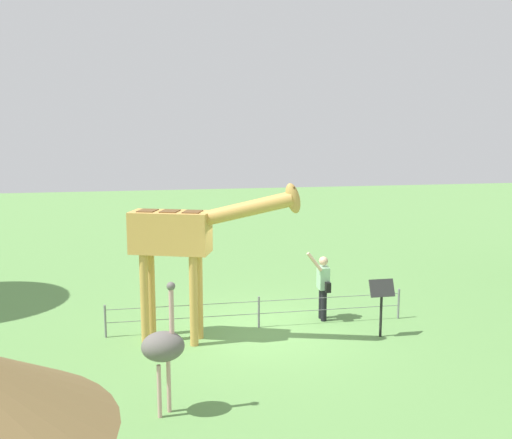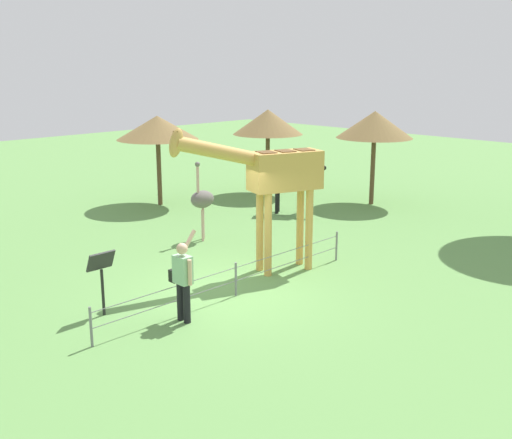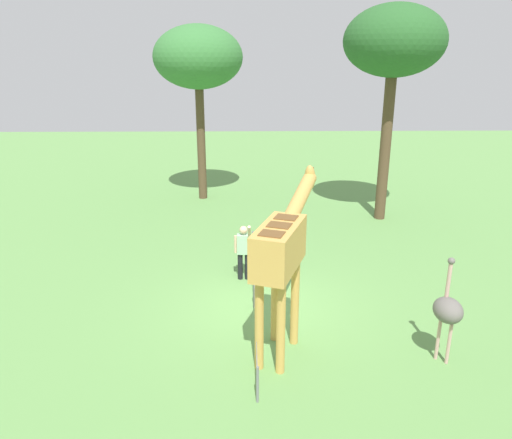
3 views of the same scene
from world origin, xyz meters
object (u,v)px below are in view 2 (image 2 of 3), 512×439
(zebra, at_px, (292,179))
(shade_hut_far, at_px, (375,125))
(info_sign, at_px, (101,270))
(visitor, at_px, (183,277))
(shade_hut_near, at_px, (157,128))
(giraffe, at_px, (274,177))
(shade_hut_aside, at_px, (268,122))
(ostrich, at_px, (202,199))

(zebra, xyz_separation_m, shade_hut_far, (-3.03, 1.09, 1.63))
(shade_hut_far, height_order, info_sign, shade_hut_far)
(visitor, bearing_deg, shade_hut_near, -124.07)
(zebra, height_order, shade_hut_near, shade_hut_near)
(giraffe, distance_m, info_sign, 4.57)
(shade_hut_near, distance_m, shade_hut_aside, 4.27)
(visitor, height_order, shade_hut_near, shade_hut_near)
(giraffe, distance_m, shade_hut_near, 8.17)
(ostrich, relative_size, shade_hut_aside, 0.71)
(zebra, bearing_deg, shade_hut_aside, -121.93)
(giraffe, bearing_deg, visitor, 13.43)
(shade_hut_far, xyz_separation_m, info_sign, (12.11, 2.02, -1.84))
(giraffe, bearing_deg, zebra, -142.42)
(shade_hut_aside, height_order, info_sign, shade_hut_aside)
(shade_hut_aside, bearing_deg, giraffe, 44.74)
(visitor, height_order, shade_hut_aside, shade_hut_aside)
(zebra, distance_m, info_sign, 9.61)
(shade_hut_far, distance_m, info_sign, 12.42)
(visitor, xyz_separation_m, shade_hut_far, (-11.17, -3.37, 1.89))
(giraffe, relative_size, visitor, 2.10)
(visitor, relative_size, shade_hut_near, 0.56)
(zebra, xyz_separation_m, shade_hut_aside, (-1.71, -2.75, 1.55))
(visitor, xyz_separation_m, ostrich, (-3.95, -4.08, 0.27))
(ostrich, xyz_separation_m, shade_hut_far, (-7.22, 0.70, 1.62))
(giraffe, relative_size, zebra, 2.20)
(visitor, bearing_deg, zebra, -151.24)
(ostrich, bearing_deg, giraffe, 80.16)
(giraffe, height_order, info_sign, giraffe)
(zebra, height_order, shade_hut_aside, shade_hut_aside)
(shade_hut_near, bearing_deg, visitor, 55.93)
(zebra, height_order, shade_hut_far, shade_hut_far)
(shade_hut_near, bearing_deg, info_sign, 46.98)
(visitor, distance_m, info_sign, 1.65)
(visitor, xyz_separation_m, zebra, (-8.14, -4.47, 0.26))
(shade_hut_far, bearing_deg, shade_hut_near, -44.28)
(visitor, relative_size, ostrich, 0.77)
(ostrich, bearing_deg, info_sign, 29.08)
(giraffe, distance_m, shade_hut_aside, 9.12)
(visitor, distance_m, shade_hut_far, 11.82)
(giraffe, height_order, ostrich, giraffe)
(shade_hut_near, distance_m, shade_hut_far, 7.48)
(ostrich, relative_size, info_sign, 1.70)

